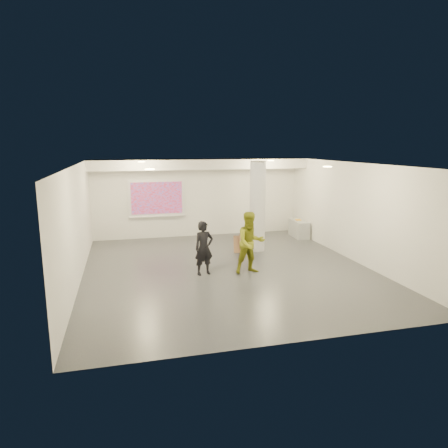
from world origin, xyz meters
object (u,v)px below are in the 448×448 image
object	(u,v)px
credenza	(299,229)
woman	(204,248)
projection_screen	(157,198)
column	(257,207)
man	(250,243)

from	to	relation	value
credenza	woman	bearing A→B (deg)	-138.86
projection_screen	credenza	size ratio (longest dim) A/B	1.90
column	projection_screen	xyz separation A→B (m)	(-3.10, 2.65, 0.03)
column	projection_screen	bearing A→B (deg)	139.44
projection_screen	man	bearing A→B (deg)	-66.56
woman	man	xyz separation A→B (m)	(1.27, -0.19, 0.12)
credenza	projection_screen	bearing A→B (deg)	170.13
credenza	man	bearing A→B (deg)	-127.79
woman	column	bearing A→B (deg)	29.19
projection_screen	woman	bearing A→B (deg)	-79.67
column	credenza	distance (m)	2.92
column	credenza	xyz separation A→B (m)	(2.22, 1.48, -1.18)
credenza	woman	xyz separation A→B (m)	(-4.46, -3.55, 0.42)
man	column	bearing A→B (deg)	61.66
projection_screen	woman	distance (m)	4.87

